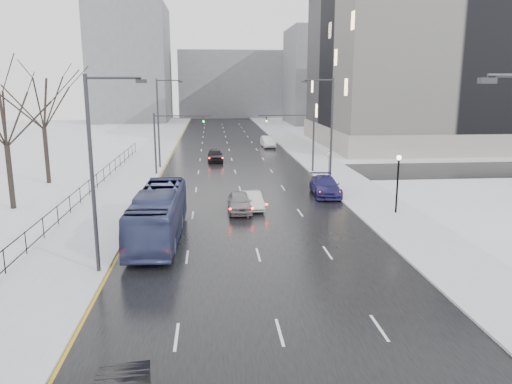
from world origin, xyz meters
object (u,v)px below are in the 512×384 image
object	(u,v)px
streetlight_l_near	(96,165)
sedan_right_near	(252,200)
mast_signal_left	(165,136)
sedan_right_distant	(268,142)
lamppost_r_mid	(398,176)
sedan_center_far	(215,155)
sedan_center_near	(240,202)
no_uturn_sign	(329,157)
bus	(158,215)
tree_park_e	(49,184)
streetlight_r_mid	(329,127)
mast_signal_right	(304,135)
streetlight_l_far	(160,119)
tree_park_d	(14,210)
sedan_right_far	(325,186)

from	to	relation	value
streetlight_l_near	sedan_right_near	size ratio (longest dim) A/B	2.49
mast_signal_left	sedan_right_distant	world-z (taller)	mast_signal_left
streetlight_l_near	lamppost_r_mid	xyz separation A→B (m)	(19.17, 10.00, -2.67)
sedan_right_near	sedan_center_far	distance (m)	23.98
mast_signal_left	sedan_center_near	size ratio (longest dim) A/B	1.49
no_uturn_sign	bus	xyz separation A→B (m)	(-15.08, -18.46, -0.71)
tree_park_e	streetlight_r_mid	world-z (taller)	streetlight_r_mid
tree_park_e	mast_signal_left	world-z (taller)	tree_park_e
bus	sedan_right_near	world-z (taller)	bus
sedan_right_near	sedan_center_far	xyz separation A→B (m)	(-2.59, 23.84, 0.11)
mast_signal_right	sedan_center_near	bearing A→B (deg)	-115.75
streetlight_l_far	sedan_right_near	world-z (taller)	streetlight_l_far
bus	sedan_right_distant	bearing A→B (deg)	76.58
tree_park_d	sedan_right_far	xyz separation A→B (m)	(25.00, 2.69, 0.84)
mast_signal_left	sedan_center_near	xyz separation A→B (m)	(6.83, -16.22, -3.32)
mast_signal_left	sedan_right_far	distance (m)	18.70
sedan_right_far	mast_signal_left	bearing A→B (deg)	145.26
mast_signal_right	sedan_right_distant	bearing A→B (deg)	93.57
sedan_center_far	mast_signal_left	bearing A→B (deg)	-123.52
sedan_right_near	sedan_right_far	world-z (taller)	sedan_right_far
lamppost_r_mid	sedan_center_far	size ratio (longest dim) A/B	0.95
streetlight_l_far	sedan_right_far	xyz separation A→B (m)	(15.37, -15.31, -4.78)
tree_park_d	bus	distance (m)	14.70
mast_signal_left	sedan_center_far	bearing A→B (deg)	58.21
tree_park_e	sedan_right_far	bearing A→B (deg)	-16.06
sedan_right_near	streetlight_r_mid	bearing A→B (deg)	39.04
lamppost_r_mid	sedan_right_near	size ratio (longest dim) A/B	1.06
bus	sedan_center_near	xyz separation A→B (m)	(5.38, 6.24, -0.81)
sedan_right_far	lamppost_r_mid	bearing A→B (deg)	-57.22
sedan_right_near	streetlight_l_near	bearing A→B (deg)	-129.41
mast_signal_left	sedan_right_near	xyz separation A→B (m)	(7.83, -15.39, -3.40)
tree_park_d	sedan_center_far	size ratio (longest dim) A/B	2.76
streetlight_r_mid	bus	bearing A→B (deg)	-134.18
tree_park_e	sedan_right_distant	bearing A→B (deg)	46.82
streetlight_r_mid	streetlight_l_near	xyz separation A→B (m)	(-16.33, -20.00, 0.00)
streetlight_r_mid	sedan_right_distant	distance (m)	30.21
lamppost_r_mid	mast_signal_left	size ratio (longest dim) A/B	0.66
bus	sedan_right_near	xyz separation A→B (m)	(6.38, 7.07, -0.89)
sedan_center_near	sedan_center_far	distance (m)	24.72
sedan_center_near	bus	bearing A→B (deg)	-131.08
streetlight_r_mid	streetlight_l_far	world-z (taller)	same
sedan_right_near	sedan_right_far	distance (m)	7.84
streetlight_l_far	sedan_right_near	size ratio (longest dim) A/B	2.49
no_uturn_sign	sedan_right_near	size ratio (longest dim) A/B	0.67
mast_signal_left	sedan_center_far	world-z (taller)	mast_signal_left
mast_signal_right	sedan_right_distant	xyz separation A→B (m)	(-1.36, 21.76, -3.24)
streetlight_l_far	sedan_right_far	world-z (taller)	streetlight_l_far
sedan_center_near	sedan_right_distant	world-z (taller)	sedan_right_distant
mast_signal_right	sedan_right_near	size ratio (longest dim) A/B	1.62
streetlight_l_far	no_uturn_sign	size ratio (longest dim) A/B	3.70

